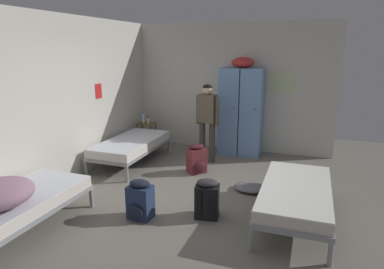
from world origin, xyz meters
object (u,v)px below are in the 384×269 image
shelf_unit (147,132)px  lotion_bottle (148,120)px  bed_left_rear (131,145)px  backpack_navy (140,200)px  clothes_pile_grey (251,187)px  bed_left_front (16,205)px  backpack_black (207,199)px  person_traveler (207,116)px  bedding_heap (0,194)px  backpack_maroon (197,159)px  locker_bank (241,110)px  bed_right (296,193)px  water_bottle (143,118)px

shelf_unit → lotion_bottle: size_ratio=3.62×
bed_left_rear → backpack_navy: size_ratio=3.45×
bed_left_rear → clothes_pile_grey: bearing=-12.7°
clothes_pile_grey → backpack_navy: bearing=-131.4°
bed_left_front → clothes_pile_grey: 3.40m
lotion_bottle → backpack_black: size_ratio=0.29×
person_traveler → backpack_black: person_traveler is taller
bedding_heap → backpack_maroon: size_ratio=1.43×
locker_bank → clothes_pile_grey: size_ratio=3.86×
bed_right → bedding_heap: 3.63m
person_traveler → locker_bank: bearing=55.5°
locker_bank → clothes_pile_grey: locker_bank is taller
water_bottle → clothes_pile_grey: water_bottle is taller
backpack_navy → bed_right: bearing=18.5°
bedding_heap → backpack_navy: size_ratio=1.43×
shelf_unit → bed_left_front: (0.25, -3.99, 0.04)m
bed_right → backpack_maroon: size_ratio=3.45×
backpack_navy → backpack_maroon: 1.91m
lotion_bottle → clothes_pile_grey: 3.21m
backpack_black → backpack_navy: (-0.84, -0.35, 0.00)m
lotion_bottle → backpack_black: lotion_bottle is taller
backpack_maroon → backpack_navy: bearing=-94.9°
locker_bank → bed_right: size_ratio=1.09×
bed_left_rear → water_bottle: 1.25m
bed_right → lotion_bottle: (-3.40, 2.43, 0.26)m
bed_right → clothes_pile_grey: bearing=133.6°
backpack_black → backpack_navy: size_ratio=1.00×
bed_right → bedding_heap: size_ratio=2.41×
water_bottle → clothes_pile_grey: size_ratio=0.45×
bed_left_rear → lotion_bottle: lotion_bottle is taller
bedding_heap → bed_left_front: bearing=103.2°
bed_left_rear → lotion_bottle: size_ratio=12.05×
backpack_navy → clothes_pile_grey: 1.90m
bed_left_front → bedding_heap: bedding_heap is taller
bed_right → bedding_heap: (-3.17, -1.76, 0.26)m
backpack_navy → person_traveler: bearing=86.8°
person_traveler → backpack_maroon: bearing=-88.5°
shelf_unit → lotion_bottle: bearing=-29.7°
water_bottle → bedding_heap: bearing=-84.8°
backpack_maroon → person_traveler: bearing=91.5°
bed_left_rear → backpack_navy: bearing=-57.8°
backpack_navy → clothes_pile_grey: backpack_navy is taller
bed_left_front → backpack_black: bearing=30.0°
bed_left_front → lotion_bottle: lotion_bottle is taller
locker_bank → backpack_black: 3.09m
locker_bank → shelf_unit: size_ratio=3.63×
locker_bank → lotion_bottle: 2.13m
bedding_heap → water_bottle: 4.27m
locker_bank → bed_left_rear: bearing=-144.4°
lotion_bottle → bedding_heap: bearing=-86.8°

